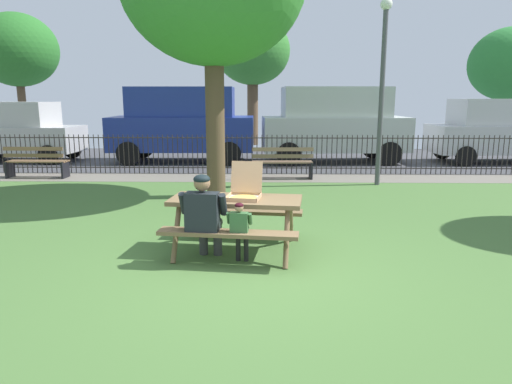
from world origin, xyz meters
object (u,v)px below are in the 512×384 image
Objects in this scene: picnic_table_foreground at (236,210)px; parked_car_left at (183,123)px; park_bench_center at (282,163)px; parked_car_center at (334,123)px; parked_car_far_left at (21,131)px; pizza_box_open at (245,191)px; far_tree_center at (510,64)px; parked_car_right at (503,129)px; far_tree_left at (17,50)px; far_tree_midleft at (253,52)px; adult_at_table at (204,214)px; lamp_post_walkway at (383,75)px; child_at_table at (240,227)px; pizza_slice_on_table at (217,195)px; park_bench_left at (37,162)px.

parked_car_left is (-2.37, 9.33, 0.71)m from picnic_table_foreground.
parked_car_center is at bearing 61.31° from park_bench_center.
pizza_box_open is at bearing -49.48° from parked_car_far_left.
pizza_box_open is 12.25m from parked_car_far_left.
pizza_box_open reaches higher than park_bench_center.
park_bench_center is 0.34× the size of parked_car_center.
picnic_table_foreground is 18.94m from far_tree_center.
parked_car_far_left is at bearing -180.00° from parked_car_right.
far_tree_left reaches higher than far_tree_midleft.
parked_car_left is 0.99× the size of parked_car_center.
parked_car_center reaches higher than adult_at_table.
far_tree_midleft is at bearing 0.00° from far_tree_left.
lamp_post_walkway reaches higher than picnic_table_foreground.
parked_car_right is at bearing 49.08° from pizza_box_open.
far_tree_midleft is at bearing -180.00° from far_tree_center.
far_tree_midleft is (-2.87, 5.76, 2.78)m from parked_car_center.
parked_car_far_left is (-8.68, 3.32, 0.59)m from park_bench_center.
adult_at_table is (-0.50, -0.48, -0.20)m from pizza_box_open.
child_at_table is 12.67m from parked_car_far_left.
child_at_table reaches higher than picnic_table_foreground.
park_bench_center is at bearing 79.16° from pizza_slice_on_table.
lamp_post_walkway is at bearing -18.97° from park_bench_center.
pizza_box_open is 0.72m from adult_at_table.
far_tree_left is 1.13× the size of far_tree_center.
park_bench_left is 9.09m from parked_car_center.
lamp_post_walkway is 10.54m from far_tree_midleft.
lamp_post_walkway is (8.93, -0.80, 2.24)m from park_bench_left.
far_tree_left is at bearing 123.55° from adult_at_table.
pizza_slice_on_table is 0.21× the size of adult_at_table.
far_tree_left is at bearing -180.00° from far_tree_center.
pizza_box_open is at bearing -45.61° from park_bench_left.
picnic_table_foreground is at bearing -32.10° from pizza_slice_on_table.
child_at_table is 6.60m from park_bench_center.
pizza_box_open is at bearing 86.48° from child_at_table.
parked_car_right is (5.53, -0.00, -0.21)m from parked_car_center.
park_bench_left is 0.31× the size of far_tree_center.
pizza_slice_on_table is at bearing -132.75° from parked_car_right.
parked_car_center is 0.83× the size of far_tree_left.
far_tree_left reaches higher than pizza_slice_on_table.
parked_car_center is at bearing 74.07° from picnic_table_foreground.
parked_car_center reaches higher than park_bench_center.
pizza_slice_on_table is at bearing -55.07° from far_tree_left.
parked_car_far_left reaches higher than pizza_box_open.
parked_car_far_left reaches higher than pizza_slice_on_table.
pizza_slice_on_table is 15.28m from far_tree_midleft.
adult_at_table is 0.74× the size of park_bench_left.
far_tree_left reaches higher than park_bench_center.
parked_car_left is (-3.22, 3.32, 0.89)m from park_bench_center.
picnic_table_foreground is at bearing -121.39° from lamp_post_walkway.
picnic_table_foreground is 0.60m from adult_at_table.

